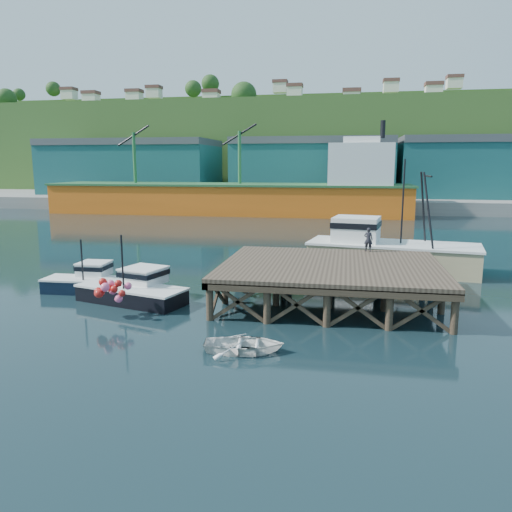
% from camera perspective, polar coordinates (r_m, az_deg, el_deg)
% --- Properties ---
extents(ground, '(300.00, 300.00, 0.00)m').
position_cam_1_polar(ground, '(29.21, -2.43, -4.58)').
color(ground, black).
rests_on(ground, ground).
extents(wharf, '(12.00, 10.00, 2.62)m').
position_cam_1_polar(wharf, '(27.91, 8.54, -1.30)').
color(wharf, brown).
rests_on(wharf, ground).
extents(far_quay, '(160.00, 40.00, 2.00)m').
position_cam_1_polar(far_quay, '(97.93, 6.66, 6.52)').
color(far_quay, gray).
rests_on(far_quay, ground).
extents(warehouse_left, '(32.00, 16.00, 9.00)m').
position_cam_1_polar(warehouse_left, '(101.30, -13.93, 9.53)').
color(warehouse_left, '#1B5958').
rests_on(warehouse_left, far_quay).
extents(warehouse_mid, '(28.00, 16.00, 9.00)m').
position_cam_1_polar(warehouse_mid, '(92.73, 6.52, 9.71)').
color(warehouse_mid, '#1B5958').
rests_on(warehouse_mid, far_quay).
extents(warehouse_right, '(30.00, 16.00, 9.00)m').
position_cam_1_polar(warehouse_right, '(95.52, 25.01, 8.83)').
color(warehouse_right, '#1B5958').
rests_on(warehouse_right, far_quay).
extents(cargo_ship, '(55.50, 10.00, 13.75)m').
position_cam_1_polar(cargo_ship, '(77.05, -0.74, 7.27)').
color(cargo_ship, orange).
rests_on(cargo_ship, ground).
extents(hillside, '(220.00, 50.00, 22.00)m').
position_cam_1_polar(hillside, '(127.71, 7.65, 11.88)').
color(hillside, '#2D511E').
rests_on(hillside, ground).
extents(boat_navy, '(5.29, 2.86, 3.27)m').
position_cam_1_polar(boat_navy, '(31.74, -18.50, -2.67)').
color(boat_navy, black).
rests_on(boat_navy, ground).
extents(boat_black, '(6.65, 5.51, 3.87)m').
position_cam_1_polar(boat_black, '(28.69, -13.71, -3.68)').
color(boat_black, black).
rests_on(boat_black, ground).
extents(trawler, '(12.39, 6.17, 7.93)m').
position_cam_1_polar(trawler, '(36.94, 14.95, 0.84)').
color(trawler, tan).
rests_on(trawler, ground).
extents(dinghy, '(3.53, 2.72, 0.68)m').
position_cam_1_polar(dinghy, '(20.63, -1.36, -10.05)').
color(dinghy, white).
rests_on(dinghy, ground).
extents(dockworker, '(0.62, 0.48, 1.52)m').
position_cam_1_polar(dockworker, '(32.28, 12.72, 1.85)').
color(dockworker, black).
rests_on(dockworker, wharf).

